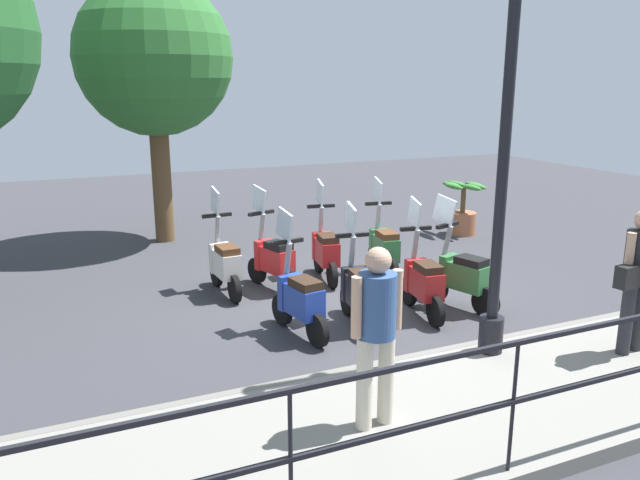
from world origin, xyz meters
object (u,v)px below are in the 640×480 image
at_px(lamp_post_near, 503,163).
at_px(scooter_far_2, 273,259).
at_px(pedestrian_distant, 377,324).
at_px(scooter_near_0, 462,275).
at_px(scooter_near_1, 423,281).
at_px(scooter_near_2, 359,290).
at_px(scooter_far_3, 225,262).
at_px(pedestrian_with_bag, 638,271).
at_px(tree_distant, 154,59).
at_px(scooter_far_0, 383,247).
at_px(scooter_near_3, 299,298).
at_px(scooter_far_1, 325,250).
at_px(potted_palm, 462,213).

bearing_deg(lamp_post_near, scooter_far_2, 21.37).
relative_size(pedestrian_distant, scooter_near_0, 1.03).
relative_size(lamp_post_near, scooter_near_1, 3.03).
relative_size(scooter_near_2, scooter_far_3, 1.00).
xyz_separation_m(pedestrian_with_bag, tree_distant, (7.67, 3.61, 2.36)).
bearing_deg(scooter_far_0, tree_distant, 45.42).
height_order(scooter_near_2, scooter_far_0, same).
height_order(pedestrian_distant, scooter_near_3, pedestrian_distant).
bearing_deg(pedestrian_distant, scooter_far_1, 156.33).
xyz_separation_m(scooter_far_1, scooter_far_2, (-0.11, 0.90, 0.00)).
bearing_deg(scooter_far_3, scooter_near_2, -150.22).
bearing_deg(potted_palm, tree_distant, 71.09).
height_order(pedestrian_distant, scooter_far_2, pedestrian_distant).
distance_m(pedestrian_with_bag, scooter_near_2, 3.16).
distance_m(pedestrian_distant, scooter_near_3, 2.49).
height_order(potted_palm, scooter_far_1, scooter_far_1).
relative_size(potted_palm, scooter_far_0, 0.69).
bearing_deg(scooter_far_0, scooter_far_2, 96.85).
bearing_deg(pedestrian_with_bag, scooter_far_1, 16.90).
relative_size(lamp_post_near, scooter_far_3, 3.03).
relative_size(tree_distant, scooter_far_2, 3.18).
xyz_separation_m(scooter_near_0, scooter_far_3, (1.90, 2.78, 0.00)).
height_order(scooter_near_2, scooter_near_3, same).
relative_size(tree_distant, scooter_near_2, 3.18).
relative_size(pedestrian_distant, scooter_near_1, 1.03).
distance_m(lamp_post_near, scooter_far_0, 3.77).
bearing_deg(scooter_near_1, scooter_near_3, 96.71).
distance_m(tree_distant, scooter_near_3, 6.22).
distance_m(scooter_near_2, scooter_far_2, 1.87).
bearing_deg(potted_palm, scooter_near_2, 130.01).
bearing_deg(scooter_far_3, scooter_near_3, -170.47).
relative_size(scooter_near_3, scooter_far_2, 1.00).
distance_m(pedestrian_distant, scooter_far_3, 4.31).
bearing_deg(lamp_post_near, tree_distant, 17.64).
distance_m(pedestrian_distant, scooter_far_0, 4.80).
bearing_deg(tree_distant, scooter_far_3, -176.62).
bearing_deg(scooter_far_2, scooter_near_3, 154.27).
bearing_deg(scooter_far_3, lamp_post_near, -152.50).
bearing_deg(scooter_far_0, pedestrian_distant, 158.39).
bearing_deg(scooter_near_3, lamp_post_near, -143.77).
distance_m(scooter_near_1, scooter_far_0, 1.79).
relative_size(lamp_post_near, tree_distant, 0.95).
xyz_separation_m(scooter_far_1, scooter_far_3, (-0.01, 1.61, 0.00)).
xyz_separation_m(scooter_near_0, scooter_near_2, (0.01, 1.56, 0.00)).
xyz_separation_m(tree_distant, scooter_near_3, (-5.44, -0.62, -2.95)).
distance_m(scooter_near_1, scooter_far_1, 1.99).
height_order(pedestrian_distant, potted_palm, pedestrian_distant).
bearing_deg(scooter_near_3, tree_distant, -2.69).
relative_size(lamp_post_near, pedestrian_distant, 2.93).
relative_size(pedestrian_distant, scooter_far_1, 1.03).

